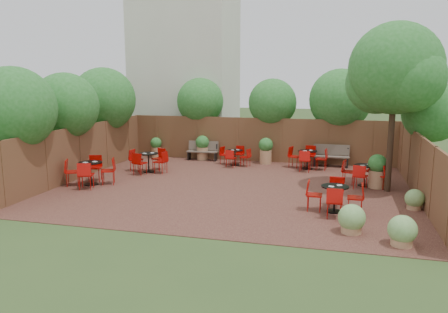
# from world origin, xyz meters

# --- Properties ---
(ground) EXTENTS (80.00, 80.00, 0.00)m
(ground) POSITION_xyz_m (0.00, 0.00, 0.00)
(ground) COLOR #354F23
(ground) RESTS_ON ground
(courtyard_paving) EXTENTS (12.00, 10.00, 0.02)m
(courtyard_paving) POSITION_xyz_m (0.00, 0.00, 0.01)
(courtyard_paving) COLOR #3D1C19
(courtyard_paving) RESTS_ON ground
(fence_back) EXTENTS (12.00, 0.08, 2.00)m
(fence_back) POSITION_xyz_m (0.00, 5.00, 1.00)
(fence_back) COLOR brown
(fence_back) RESTS_ON ground
(fence_left) EXTENTS (0.08, 10.00, 2.00)m
(fence_left) POSITION_xyz_m (-6.00, 0.00, 1.00)
(fence_left) COLOR brown
(fence_left) RESTS_ON ground
(fence_right) EXTENTS (0.08, 10.00, 2.00)m
(fence_right) POSITION_xyz_m (6.00, 0.00, 1.00)
(fence_right) COLOR brown
(fence_right) RESTS_ON ground
(neighbour_building) EXTENTS (5.00, 4.00, 8.00)m
(neighbour_building) POSITION_xyz_m (-4.50, 8.00, 4.00)
(neighbour_building) COLOR beige
(neighbour_building) RESTS_ON ground
(overhang_foliage) EXTENTS (15.70, 11.02, 2.80)m
(overhang_foliage) POSITION_xyz_m (-2.53, 2.53, 2.76)
(overhang_foliage) COLOR #236821
(overhang_foliage) RESTS_ON ground
(courtyard_tree) EXTENTS (3.02, 2.97, 5.55)m
(courtyard_tree) POSITION_xyz_m (5.15, 0.77, 3.92)
(courtyard_tree) COLOR black
(courtyard_tree) RESTS_ON courtyard_paving
(park_bench_left) EXTENTS (1.44, 0.50, 0.88)m
(park_bench_left) POSITION_xyz_m (-2.55, 4.62, 0.47)
(park_bench_left) COLOR brown
(park_bench_left) RESTS_ON courtyard_paving
(park_bench_right) EXTENTS (1.52, 0.50, 0.94)m
(park_bench_right) POSITION_xyz_m (3.22, 4.63, 0.50)
(park_bench_right) COLOR brown
(park_bench_right) RESTS_ON courtyard_paving
(bistro_tables) EXTENTS (11.10, 7.48, 0.95)m
(bistro_tables) POSITION_xyz_m (-0.15, 1.04, 0.47)
(bistro_tables) COLOR black
(bistro_tables) RESTS_ON courtyard_paving
(planters) EXTENTS (10.31, 4.17, 1.18)m
(planters) POSITION_xyz_m (0.06, 3.59, 0.63)
(planters) COLOR #A77A53
(planters) RESTS_ON courtyard_paving
(low_shrubs) EXTENTS (2.43, 3.69, 0.72)m
(low_shrubs) POSITION_xyz_m (4.70, -3.39, 0.35)
(low_shrubs) COLOR #A77A53
(low_shrubs) RESTS_ON courtyard_paving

